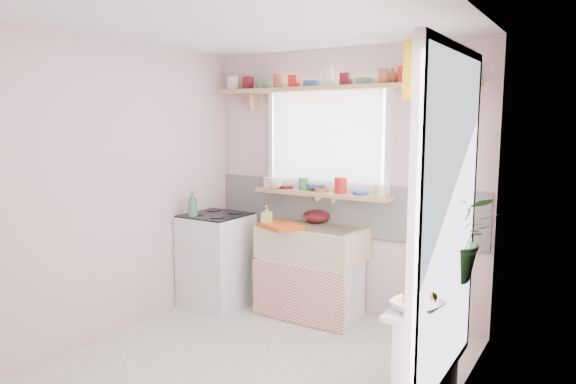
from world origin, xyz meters
The scene contains 19 objects.
room centered at (0.66, 0.86, 1.37)m, with size 3.20×3.20×3.20m.
sink_unit centered at (-0.15, 1.29, 0.43)m, with size 0.95×0.65×1.11m.
cooker centered at (-1.10, 1.05, 0.46)m, with size 0.58×0.58×0.93m.
radiator_ledge centered at (1.30, 0.20, 0.40)m, with size 0.22×0.95×0.78m.
windowsill centered at (-0.15, 1.48, 1.14)m, with size 1.40×0.22×0.04m, color tan.
pine_shelf centered at (0.00, 1.47, 2.12)m, with size 2.52×0.24×0.04m, color tan.
shelf_crockery centered at (0.00, 1.47, 2.20)m, with size 2.47×0.11×0.12m.
sill_crockery centered at (-0.17, 1.48, 1.22)m, with size 1.35×0.11×0.12m.
dish_tray centered at (-0.37, 1.10, 0.87)m, with size 0.39×0.29×0.04m, color #D04A12.
colander centered at (-0.21, 1.50, 0.91)m, with size 0.27×0.27×0.12m, color #510D14.
jade_plant centered at (1.33, 0.60, 1.07)m, with size 0.53×0.46×0.59m, color #315E25.
fruit_bowl centered at (1.31, -0.10, 0.81)m, with size 0.27×0.27×0.07m, color white.
herb_pot centered at (1.33, -0.20, 0.88)m, with size 0.11×0.08×0.21m, color #2B6D2B.
soap_bottle_sink centered at (-0.53, 1.10, 0.95)m, with size 0.09×0.09×0.20m, color #CEC75B.
sill_cup centered at (-0.63, 1.42, 1.21)m, with size 0.13×0.13×0.10m, color beige.
sill_bowl centered at (-0.24, 1.54, 1.19)m, with size 0.21×0.21×0.07m, color #305B9D.
shelf_vase centered at (0.51, 1.53, 2.21)m, with size 0.13×0.13×0.14m, color #9F5731.
cooker_bottle centered at (-1.20, 0.83, 1.04)m, with size 0.09×0.10×0.25m, color #3E7C53.
fruit centered at (1.32, -0.10, 0.87)m, with size 0.20×0.14×0.10m.
Camera 1 is at (2.15, -2.78, 1.82)m, focal length 32.00 mm.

